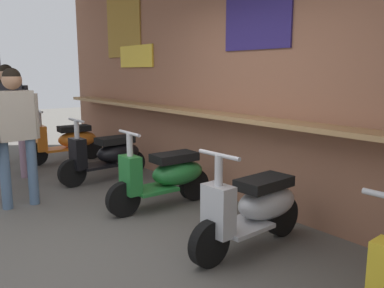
{
  "coord_description": "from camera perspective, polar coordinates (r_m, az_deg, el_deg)",
  "views": [
    {
      "loc": [
        3.17,
        -1.56,
        1.63
      ],
      "look_at": [
        -0.52,
        1.33,
        0.77
      ],
      "focal_mm": 37.39,
      "sensor_mm": 36.0,
      "label": 1
    }
  ],
  "objects": [
    {
      "name": "ground_plane",
      "position": [
        3.89,
        -11.14,
        -14.62
      ],
      "size": [
        29.09,
        29.09,
        0.0
      ],
      "primitive_type": "plane",
      "color": "#56544F"
    },
    {
      "name": "market_stall_facade",
      "position": [
        4.73,
        9.81,
        16.29
      ],
      "size": [
        10.39,
        2.13,
        3.93
      ],
      "color": "#8C5B44",
      "rests_on": "ground_plane"
    },
    {
      "name": "scooter_orange",
      "position": [
        7.6,
        -17.22,
        0.48
      ],
      "size": [
        0.48,
        1.4,
        0.97
      ],
      "rotation": [
        0.0,
        0.0,
        -1.63
      ],
      "color": "orange",
      "rests_on": "ground_plane"
    },
    {
      "name": "scooter_black",
      "position": [
        6.15,
        -11.83,
        -1.52
      ],
      "size": [
        0.46,
        1.4,
        0.97
      ],
      "rotation": [
        0.0,
        0.0,
        -1.54
      ],
      "color": "black",
      "rests_on": "ground_plane"
    },
    {
      "name": "scooter_green",
      "position": [
        4.85,
        -3.68,
        -4.5
      ],
      "size": [
        0.46,
        1.4,
        0.97
      ],
      "rotation": [
        0.0,
        0.0,
        -1.6
      ],
      "color": "#237533",
      "rests_on": "ground_plane"
    },
    {
      "name": "scooter_silver",
      "position": [
        3.79,
        9.02,
        -8.9
      ],
      "size": [
        0.47,
        1.4,
        0.97
      ],
      "rotation": [
        0.0,
        0.0,
        -1.52
      ],
      "color": "#B2B5BA",
      "rests_on": "ground_plane"
    },
    {
      "name": "shopper_with_handbag",
      "position": [
        6.7,
        -24.55,
        4.57
      ],
      "size": [
        0.4,
        0.68,
        1.73
      ],
      "rotation": [
        0.0,
        0.0,
        2.86
      ],
      "color": "gray",
      "rests_on": "ground_plane"
    },
    {
      "name": "shopper_browsing",
      "position": [
        5.16,
        -24.06,
        2.61
      ],
      "size": [
        0.3,
        0.66,
        1.67
      ],
      "rotation": [
        0.0,
        0.0,
        0.09
      ],
      "color": "slate",
      "rests_on": "ground_plane"
    }
  ]
}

